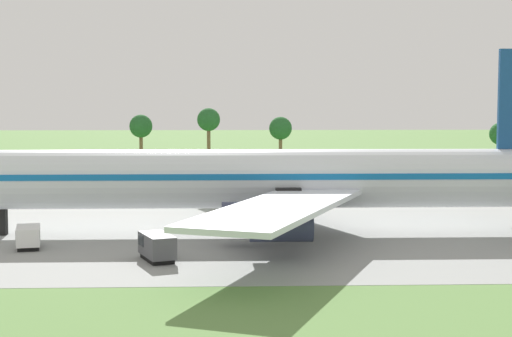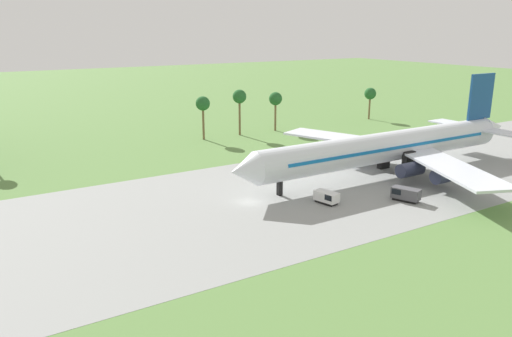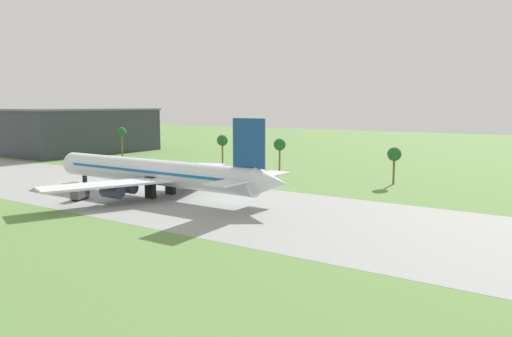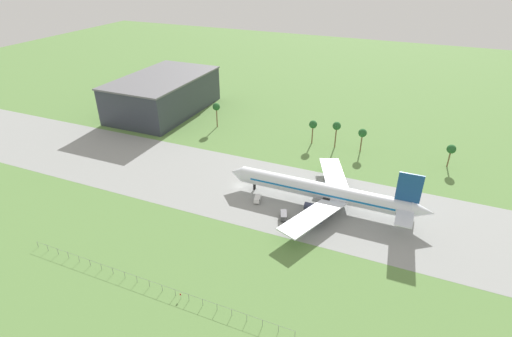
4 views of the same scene
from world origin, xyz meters
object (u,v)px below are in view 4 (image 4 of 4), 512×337
object	(u,v)px
fuel_truck	(284,215)
baggage_tug	(257,199)
no_stopping_sign	(181,295)
jet_airliner	(325,192)
terminal_building	(163,94)

from	to	relation	value
fuel_truck	baggage_tug	bearing A→B (deg)	154.68
baggage_tug	no_stopping_sign	size ratio (longest dim) A/B	2.56
jet_airliner	no_stopping_sign	bearing A→B (deg)	-112.07
jet_airliner	baggage_tug	size ratio (longest dim) A/B	16.35
no_stopping_sign	terminal_building	size ratio (longest dim) A/B	0.03
no_stopping_sign	terminal_building	world-z (taller)	terminal_building
jet_airliner	terminal_building	distance (m)	117.13
fuel_truck	terminal_building	xyz separation A→B (m)	(-93.00, 68.18, 8.34)
baggage_tug	terminal_building	world-z (taller)	terminal_building
jet_airliner	fuel_truck	size ratio (longest dim) A/B	14.27
baggage_tug	terminal_building	xyz separation A→B (m)	(-81.27, 62.63, 8.46)
jet_airliner	baggage_tug	bearing A→B (deg)	-161.31
jet_airliner	baggage_tug	world-z (taller)	jet_airliner
baggage_tug	no_stopping_sign	world-z (taller)	baggage_tug
no_stopping_sign	jet_airliner	bearing A→B (deg)	67.93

